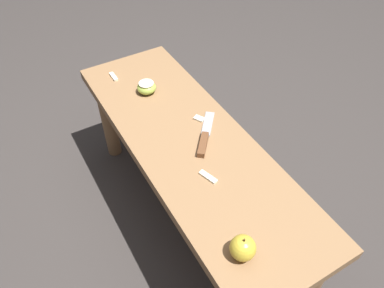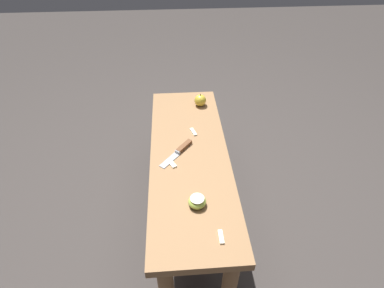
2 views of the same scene
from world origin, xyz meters
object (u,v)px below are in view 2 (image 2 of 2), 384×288
at_px(knife, 181,150).
at_px(apple_cut, 197,202).
at_px(apple_whole, 200,100).
at_px(wooden_bench, 190,166).

xyz_separation_m(knife, apple_cut, (0.34, 0.05, 0.01)).
xyz_separation_m(knife, apple_whole, (-0.41, 0.14, 0.03)).
xyz_separation_m(apple_whole, apple_cut, (0.75, -0.08, -0.01)).
height_order(knife, apple_whole, apple_whole).
xyz_separation_m(wooden_bench, apple_whole, (-0.43, 0.09, 0.12)).
distance_m(knife, apple_cut, 0.34).
relative_size(apple_whole, apple_cut, 1.06).
distance_m(wooden_bench, apple_cut, 0.33).
relative_size(knife, apple_cut, 2.60).
bearing_deg(wooden_bench, apple_cut, 1.98).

